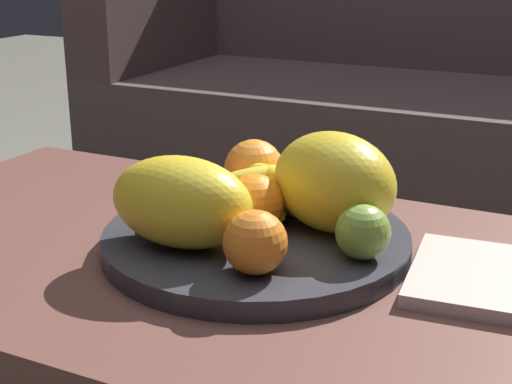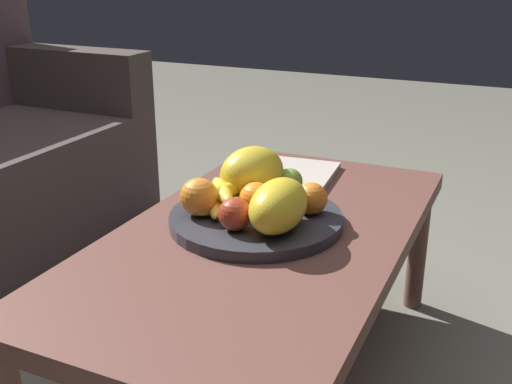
% 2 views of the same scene
% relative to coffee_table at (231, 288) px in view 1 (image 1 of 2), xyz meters
% --- Properties ---
extents(coffee_table, '(1.07, 0.58, 0.39)m').
position_rel_coffee_table_xyz_m(coffee_table, '(0.00, 0.00, 0.00)').
color(coffee_table, brown).
rests_on(coffee_table, ground_plane).
extents(couch, '(1.70, 0.70, 0.90)m').
position_rel_coffee_table_xyz_m(couch, '(-0.05, 1.20, -0.04)').
color(couch, '#4A3B3B').
rests_on(couch, ground_plane).
extents(fruit_bowl, '(0.37, 0.37, 0.03)m').
position_rel_coffee_table_xyz_m(fruit_bowl, '(0.02, 0.03, 0.06)').
color(fruit_bowl, '#34343C').
rests_on(fruit_bowl, coffee_table).
extents(melon_large_front, '(0.20, 0.17, 0.12)m').
position_rel_coffee_table_xyz_m(melon_large_front, '(0.10, 0.07, 0.13)').
color(melon_large_front, yellow).
rests_on(melon_large_front, fruit_bowl).
extents(melon_smaller_beside, '(0.17, 0.11, 0.11)m').
position_rel_coffee_table_xyz_m(melon_smaller_beside, '(-0.04, -0.05, 0.12)').
color(melon_smaller_beside, yellow).
rests_on(melon_smaller_beside, fruit_bowl).
extents(orange_front, '(0.08, 0.08, 0.08)m').
position_rel_coffee_table_xyz_m(orange_front, '(-0.03, 0.13, 0.11)').
color(orange_front, orange).
rests_on(orange_front, fruit_bowl).
extents(orange_left, '(0.07, 0.07, 0.07)m').
position_rel_coffee_table_xyz_m(orange_left, '(0.07, -0.08, 0.10)').
color(orange_left, orange).
rests_on(orange_left, fruit_bowl).
extents(orange_right, '(0.07, 0.07, 0.07)m').
position_rel_coffee_table_xyz_m(orange_right, '(0.02, 0.03, 0.11)').
color(orange_right, orange).
rests_on(orange_right, fruit_bowl).
extents(apple_front, '(0.06, 0.06, 0.06)m').
position_rel_coffee_table_xyz_m(apple_front, '(0.16, 0.01, 0.10)').
color(apple_front, '#7CA33E').
rests_on(apple_front, fruit_bowl).
extents(apple_right, '(0.07, 0.07, 0.07)m').
position_rel_coffee_table_xyz_m(apple_right, '(-0.07, 0.03, 0.10)').
color(apple_right, '#AE3820').
rests_on(apple_right, fruit_bowl).
extents(banana_bunch, '(0.16, 0.14, 0.06)m').
position_rel_coffee_table_xyz_m(banana_bunch, '(0.01, 0.10, 0.10)').
color(banana_bunch, yellow).
rests_on(banana_bunch, fruit_bowl).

